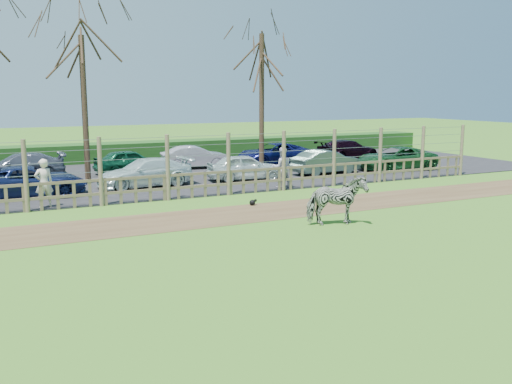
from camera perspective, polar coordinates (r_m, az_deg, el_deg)
name	(u,v)px	position (r m, az deg, el deg)	size (l,w,h in m)	color
ground	(264,252)	(14.70, 0.82, -6.03)	(120.00, 120.00, 0.00)	#63A535
dirt_strip	(201,218)	(18.69, -5.48, -2.60)	(34.00, 2.80, 0.01)	brown
asphalt	(127,177)	(28.12, -12.76, 1.44)	(44.00, 13.00, 0.04)	#232326
hedge	(98,153)	(34.86, -15.52, 3.79)	(46.00, 2.00, 1.10)	#1E4716
fence	(168,179)	(21.80, -8.79, 1.26)	(30.16, 0.16, 2.50)	brown
tree_mid	(83,73)	(26.47, -16.93, 11.27)	(4.80, 4.80, 6.83)	#3D2B1E
tree_right	(262,69)	(29.81, 0.57, 12.21)	(4.80, 4.80, 7.35)	#3D2B1E
zebra	(336,201)	(17.67, 8.05, -0.88)	(0.82, 1.80, 1.52)	gray
visitor_a	(44,183)	(21.37, -20.45, 0.84)	(0.63, 0.41, 1.72)	silver
visitor_b	(282,168)	(24.25, 2.60, 2.46)	(0.84, 0.65, 1.72)	silver
crow	(253,202)	(20.65, -0.34, -1.05)	(0.29, 0.21, 0.23)	black
car_2	(30,181)	(23.79, -21.71, 0.98)	(1.99, 4.32, 1.20)	#141F4A
car_3	(145,173)	(25.03, -11.03, 1.91)	(1.68, 4.13, 1.20)	silver
car_4	(245,167)	(26.45, -1.13, 2.51)	(1.42, 3.52, 1.20)	silver
car_5	(326,162)	(28.69, 6.98, 3.02)	(1.27, 3.64, 1.20)	#4E685C
car_6	(396,158)	(30.83, 13.84, 3.28)	(1.99, 4.32, 1.20)	#1B5527
car_9	(19,166)	(28.95, -22.60, 2.39)	(1.68, 4.13, 1.20)	#505565
car_10	(130,161)	(29.36, -12.50, 3.01)	(1.42, 3.52, 1.20)	#115433
car_11	(195,157)	(30.75, -6.10, 3.49)	(1.27, 3.64, 1.20)	#C2B6C1
car_12	(274,154)	(32.22, 1.78, 3.83)	(1.99, 4.32, 1.20)	#10144F
car_13	(348,150)	(35.00, 9.15, 4.19)	(1.68, 4.13, 1.20)	black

